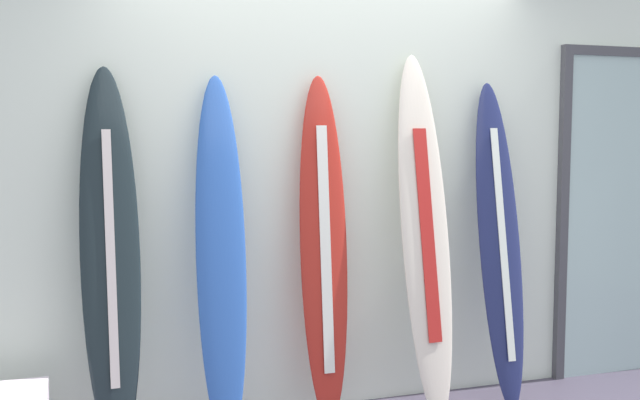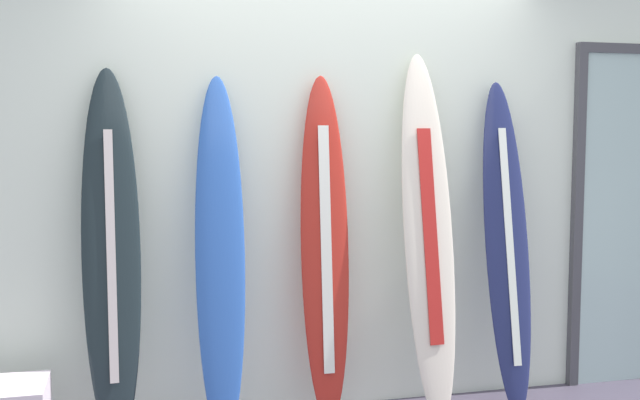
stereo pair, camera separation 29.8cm
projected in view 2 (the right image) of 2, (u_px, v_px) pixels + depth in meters
The scene contains 6 objects.
wall_back at pixel (323, 168), 4.35m from camera, with size 7.20×0.20×2.80m, color white.
surfboard_charcoal at pixel (111, 258), 3.82m from camera, with size 0.31×0.32×1.95m.
surfboard_cobalt at pixel (220, 256), 3.91m from camera, with size 0.28×0.41×1.92m.
surfboard_crimson at pixel (325, 251), 4.11m from camera, with size 0.28×0.28×1.93m.
surfboard_ivory at pixel (428, 235), 4.16m from camera, with size 0.30×0.46×2.06m.
surfboard_navy at pixel (507, 247), 4.28m from camera, with size 0.28×0.44×1.91m.
Camera 2 is at (-1.06, -2.92, 1.60)m, focal length 41.51 mm.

